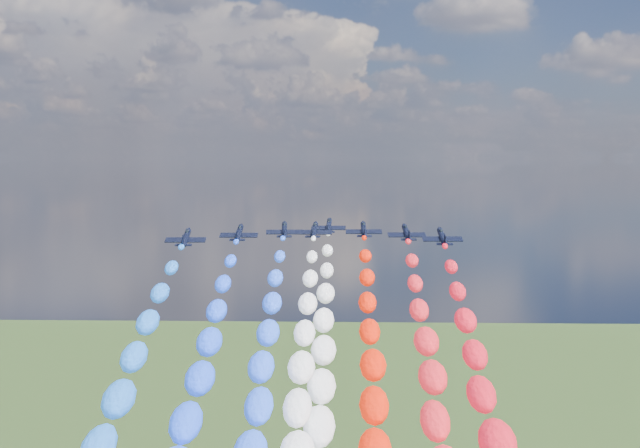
# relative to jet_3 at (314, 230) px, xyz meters

# --- Properties ---
(jet_0) EXTENTS (8.96, 11.84, 5.61)m
(jet_0) POSITION_rel_jet_3_xyz_m (-25.93, -17.16, 0.00)
(jet_0) COLOR black
(jet_1) EXTENTS (8.51, 11.52, 5.61)m
(jet_1) POSITION_rel_jet_3_xyz_m (-16.25, -7.17, 0.00)
(jet_1) COLOR black
(jet_2) EXTENTS (9.03, 11.89, 5.61)m
(jet_2) POSITION_rel_jet_3_xyz_m (-6.85, 0.28, 0.00)
(jet_2) COLOR black
(trail_2) EXTENTS (6.75, 121.37, 57.55)m
(trail_2) POSITION_rel_jet_3_xyz_m (-6.85, -61.54, -26.78)
(trail_2) COLOR #2757FF
(jet_3) EXTENTS (8.92, 11.81, 5.61)m
(jet_3) POSITION_rel_jet_3_xyz_m (0.00, 0.00, 0.00)
(jet_3) COLOR black
(trail_3) EXTENTS (6.75, 121.37, 57.55)m
(trail_3) POSITION_rel_jet_3_xyz_m (0.00, -61.82, -26.78)
(trail_3) COLOR white
(jet_4) EXTENTS (8.85, 11.76, 5.61)m
(jet_4) POSITION_rel_jet_3_xyz_m (3.08, 11.06, 0.00)
(jet_4) COLOR black
(trail_4) EXTENTS (6.75, 121.37, 57.55)m
(trail_4) POSITION_rel_jet_3_xyz_m (3.08, -50.76, -26.78)
(trail_4) COLOR white
(jet_5) EXTENTS (8.47, 11.49, 5.61)m
(jet_5) POSITION_rel_jet_3_xyz_m (11.35, 1.60, 0.00)
(jet_5) COLOR black
(trail_5) EXTENTS (6.75, 121.37, 57.55)m
(trail_5) POSITION_rel_jet_3_xyz_m (11.35, -60.22, -26.78)
(trail_5) COLOR #F71C05
(jet_6) EXTENTS (8.90, 11.79, 5.61)m
(jet_6) POSITION_rel_jet_3_xyz_m (20.58, -5.42, 0.00)
(jet_6) COLOR black
(jet_7) EXTENTS (8.51, 11.51, 5.61)m
(jet_7) POSITION_rel_jet_3_xyz_m (27.31, -13.88, 0.00)
(jet_7) COLOR black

